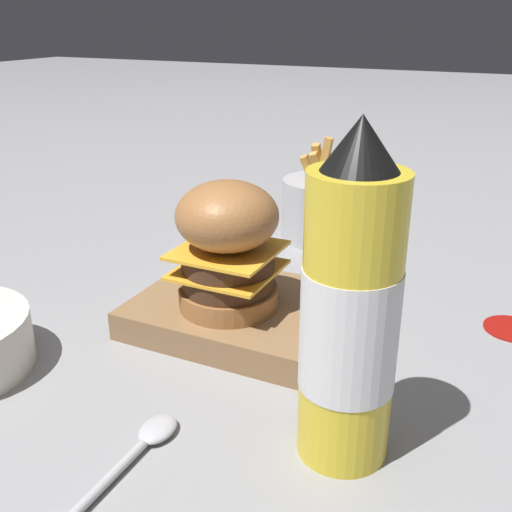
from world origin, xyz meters
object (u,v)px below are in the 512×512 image
ketchup_bottle (350,315)px  fries_basket (321,208)px  burger (228,245)px  serving_board (256,315)px  spoon (135,453)px

ketchup_bottle → fries_basket: bearing=111.8°
burger → fries_basket: 0.29m
serving_board → ketchup_bottle: (0.13, -0.14, 0.10)m
fries_basket → spoon: 0.49m
serving_board → burger: (-0.02, -0.02, 0.08)m
burger → ketchup_bottle: 0.20m
fries_basket → spoon: bearing=-86.0°
fries_basket → burger: bearing=-88.3°
ketchup_bottle → serving_board: bearing=134.6°
fries_basket → spoon: size_ratio=0.94×
ketchup_bottle → fries_basket: size_ratio=1.68×
spoon → ketchup_bottle: bearing=-59.8°
serving_board → fries_basket: 0.28m
serving_board → fries_basket: (-0.03, 0.27, 0.03)m
serving_board → ketchup_bottle: bearing=-45.4°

